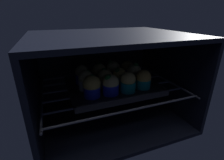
# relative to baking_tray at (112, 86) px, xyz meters

# --- Properties ---
(oven_cavity) EXTENTS (0.59, 0.47, 0.37)m
(oven_cavity) POSITION_rel_baking_tray_xyz_m (0.00, 0.06, 0.02)
(oven_cavity) COLOR black
(oven_cavity) RESTS_ON ground
(oven_rack) EXTENTS (0.55, 0.42, 0.01)m
(oven_rack) POSITION_rel_baking_tray_xyz_m (0.00, 0.02, -0.01)
(oven_rack) COLOR #444756
(oven_rack) RESTS_ON oven_cavity
(baking_tray) EXTENTS (0.35, 0.28, 0.02)m
(baking_tray) POSITION_rel_baking_tray_xyz_m (0.00, 0.00, 0.00)
(baking_tray) COLOR black
(baking_tray) RESTS_ON oven_rack
(muffin_row0_col0) EXTENTS (0.06, 0.06, 0.08)m
(muffin_row0_col0) POSITION_rel_baking_tray_xyz_m (-0.10, -0.07, 0.04)
(muffin_row0_col0) COLOR #1928B7
(muffin_row0_col0) RESTS_ON baking_tray
(muffin_row0_col1) EXTENTS (0.06, 0.06, 0.08)m
(muffin_row0_col1) POSITION_rel_baking_tray_xyz_m (-0.03, -0.07, 0.04)
(muffin_row0_col1) COLOR #1928B7
(muffin_row0_col1) RESTS_ON baking_tray
(muffin_row0_col2) EXTENTS (0.06, 0.06, 0.08)m
(muffin_row0_col2) POSITION_rel_baking_tray_xyz_m (0.04, -0.07, 0.04)
(muffin_row0_col2) COLOR #0C8C84
(muffin_row0_col2) RESTS_ON baking_tray
(muffin_row0_col3) EXTENTS (0.06, 0.06, 0.07)m
(muffin_row0_col3) POSITION_rel_baking_tray_xyz_m (0.10, -0.07, 0.04)
(muffin_row0_col3) COLOR #0C8C84
(muffin_row0_col3) RESTS_ON baking_tray
(muffin_row1_col0) EXTENTS (0.06, 0.06, 0.08)m
(muffin_row1_col0) POSITION_rel_baking_tray_xyz_m (-0.11, 0.00, 0.04)
(muffin_row1_col0) COLOR silver
(muffin_row1_col0) RESTS_ON baking_tray
(muffin_row1_col1) EXTENTS (0.06, 0.06, 0.08)m
(muffin_row1_col1) POSITION_rel_baking_tray_xyz_m (-0.03, -0.00, 0.04)
(muffin_row1_col1) COLOR silver
(muffin_row1_col1) RESTS_ON baking_tray
(muffin_row1_col2) EXTENTS (0.06, 0.06, 0.07)m
(muffin_row1_col2) POSITION_rel_baking_tray_xyz_m (0.03, -0.00, 0.04)
(muffin_row1_col2) COLOR silver
(muffin_row1_col2) RESTS_ON baking_tray
(muffin_row1_col3) EXTENTS (0.06, 0.06, 0.08)m
(muffin_row1_col3) POSITION_rel_baking_tray_xyz_m (0.10, 0.00, 0.04)
(muffin_row1_col3) COLOR red
(muffin_row1_col3) RESTS_ON baking_tray
(muffin_row2_col0) EXTENTS (0.06, 0.06, 0.08)m
(muffin_row2_col0) POSITION_rel_baking_tray_xyz_m (-0.11, 0.07, 0.04)
(muffin_row2_col0) COLOR #1928B7
(muffin_row2_col0) RESTS_ON baking_tray
(muffin_row2_col1) EXTENTS (0.06, 0.06, 0.08)m
(muffin_row2_col1) POSITION_rel_baking_tray_xyz_m (-0.03, 0.07, 0.04)
(muffin_row2_col1) COLOR #1928B7
(muffin_row2_col1) RESTS_ON baking_tray
(muffin_row2_col2) EXTENTS (0.06, 0.06, 0.08)m
(muffin_row2_col2) POSITION_rel_baking_tray_xyz_m (0.03, 0.07, 0.04)
(muffin_row2_col2) COLOR #1928B7
(muffin_row2_col2) RESTS_ON baking_tray
(muffin_row2_col3) EXTENTS (0.06, 0.06, 0.07)m
(muffin_row2_col3) POSITION_rel_baking_tray_xyz_m (0.10, 0.07, 0.04)
(muffin_row2_col3) COLOR #1928B7
(muffin_row2_col3) RESTS_ON baking_tray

